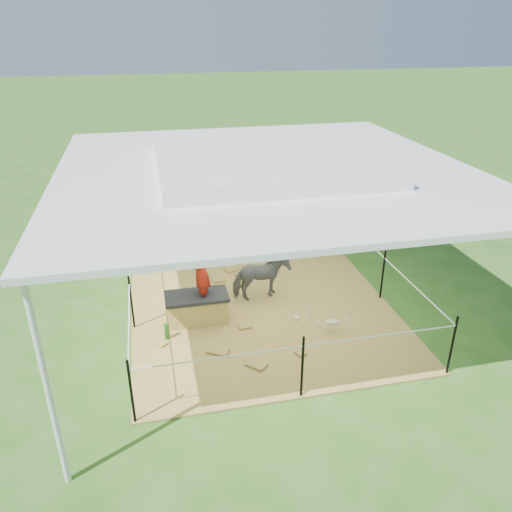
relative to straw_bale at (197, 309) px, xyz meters
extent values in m
plane|color=#2D5919|center=(1.18, 0.02, -0.25)|extent=(90.00, 90.00, 0.00)
cube|color=brown|center=(1.18, 0.02, -0.24)|extent=(4.60, 4.60, 0.03)
cylinder|color=silver|center=(-1.82, 3.02, 1.05)|extent=(0.07, 0.07, 2.60)
cylinder|color=silver|center=(4.18, 3.02, 1.05)|extent=(0.07, 0.07, 2.60)
cylinder|color=silver|center=(-1.82, -2.98, 1.05)|extent=(0.07, 0.07, 2.60)
cube|color=white|center=(1.18, 0.02, 2.39)|extent=(6.30, 6.30, 0.08)
cube|color=white|center=(1.18, 0.02, 2.54)|extent=(3.30, 3.30, 0.22)
cylinder|color=black|center=(-1.07, 2.27, 0.25)|extent=(0.04, 0.04, 1.00)
cylinder|color=black|center=(1.18, 2.27, 0.25)|extent=(0.04, 0.04, 1.00)
cylinder|color=black|center=(3.43, 2.27, 0.25)|extent=(0.04, 0.04, 1.00)
cylinder|color=black|center=(-1.07, 0.02, 0.25)|extent=(0.04, 0.04, 1.00)
cylinder|color=black|center=(3.43, 0.02, 0.25)|extent=(0.04, 0.04, 1.00)
cylinder|color=black|center=(-1.07, -2.23, 0.25)|extent=(0.04, 0.04, 1.00)
cylinder|color=black|center=(1.18, -2.23, 0.25)|extent=(0.04, 0.04, 1.00)
cylinder|color=black|center=(3.43, -2.23, 0.25)|extent=(0.04, 0.04, 1.00)
cylinder|color=white|center=(1.18, 2.27, 0.60)|extent=(4.50, 0.02, 0.02)
cylinder|color=white|center=(1.18, -2.23, 0.60)|extent=(4.50, 0.02, 0.02)
cylinder|color=white|center=(3.43, 0.02, 0.60)|extent=(0.02, 4.50, 0.02)
cylinder|color=white|center=(-1.07, 0.02, 0.60)|extent=(0.02, 4.50, 0.02)
cube|color=#AC923E|center=(0.00, 0.00, 0.00)|extent=(1.01, 0.51, 0.45)
cube|color=black|center=(0.00, 0.00, 0.25)|extent=(1.07, 0.56, 0.06)
imported|color=red|center=(0.10, 0.00, 0.82)|extent=(0.29, 0.44, 1.20)
cylinder|color=#166617|center=(-0.55, -0.45, -0.08)|extent=(0.08, 0.08, 0.28)
imported|color=#4E4F54|center=(1.24, 0.48, 0.21)|extent=(1.09, 0.63, 0.87)
cylinder|color=pink|center=(1.24, 0.48, 0.71)|extent=(0.27, 0.27, 0.13)
cylinder|color=#192EBF|center=(4.83, 5.76, 0.21)|extent=(0.68, 0.68, 0.92)
cube|color=#50331B|center=(3.27, 7.92, 0.16)|extent=(2.12, 1.62, 0.83)
cube|color=brown|center=(6.52, 9.62, 0.17)|extent=(2.37, 1.97, 0.85)
imported|color=#2D5AA9|center=(3.22, 8.20, 0.36)|extent=(0.63, 0.50, 1.22)
camera|label=1|loc=(-0.62, -7.38, 4.49)|focal=35.00mm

